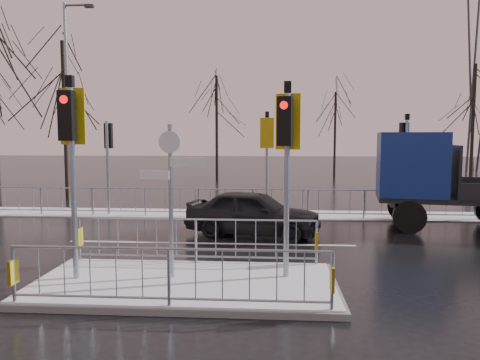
# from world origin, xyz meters

# --- Properties ---
(ground) EXTENTS (120.00, 120.00, 0.00)m
(ground) POSITION_xyz_m (0.00, 0.00, 0.00)
(ground) COLOR black
(ground) RESTS_ON ground
(snow_verge) EXTENTS (30.00, 2.00, 0.04)m
(snow_verge) POSITION_xyz_m (0.00, 8.60, 0.02)
(snow_verge) COLOR silver
(snow_verge) RESTS_ON ground
(lane_markings) EXTENTS (8.00, 11.38, 0.01)m
(lane_markings) POSITION_xyz_m (0.00, -0.33, 0.00)
(lane_markings) COLOR silver
(lane_markings) RESTS_ON ground
(traffic_island) EXTENTS (6.00, 3.04, 4.15)m
(traffic_island) POSITION_xyz_m (-0.01, 0.01, 0.39)
(traffic_island) COLOR slate
(traffic_island) RESTS_ON ground
(far_kerb_fixtures) EXTENTS (18.00, 0.65, 3.83)m
(far_kerb_fixtures) POSITION_xyz_m (0.29, 8.09, 1.02)
(far_kerb_fixtures) COLOR gray
(far_kerb_fixtures) RESTS_ON ground
(car_far_lane) EXTENTS (4.30, 2.51, 1.38)m
(car_far_lane) POSITION_xyz_m (1.15, 4.97, 0.69)
(car_far_lane) COLOR black
(car_far_lane) RESTS_ON ground
(flatbed_truck) EXTENTS (6.99, 3.49, 3.10)m
(flatbed_truck) POSITION_xyz_m (7.14, 6.51, 1.65)
(flatbed_truck) COLOR black
(flatbed_truck) RESTS_ON ground
(tree_near_b) EXTENTS (4.00, 4.00, 7.55)m
(tree_near_b) POSITION_xyz_m (-8.00, 12.50, 5.15)
(tree_near_b) COLOR black
(tree_near_b) RESTS_ON ground
(tree_far_a) EXTENTS (3.75, 3.75, 7.08)m
(tree_far_a) POSITION_xyz_m (-2.00, 22.00, 4.82)
(tree_far_a) COLOR black
(tree_far_a) RESTS_ON ground
(tree_far_b) EXTENTS (3.25, 3.25, 6.14)m
(tree_far_b) POSITION_xyz_m (6.00, 24.00, 4.18)
(tree_far_b) COLOR black
(tree_far_b) RESTS_ON ground
(tree_far_c) EXTENTS (4.00, 4.00, 7.55)m
(tree_far_c) POSITION_xyz_m (14.00, 21.00, 5.15)
(tree_far_c) COLOR black
(tree_far_c) RESTS_ON ground
(street_lamp_left) EXTENTS (1.25, 0.18, 8.20)m
(street_lamp_left) POSITION_xyz_m (-6.43, 9.50, 4.49)
(street_lamp_left) COLOR gray
(street_lamp_left) RESTS_ON ground
(pylon_wires) EXTENTS (70.00, 2.38, 19.97)m
(pylon_wires) POSITION_xyz_m (16.88, 30.00, 11.03)
(pylon_wires) COLOR #2D3033
(pylon_wires) RESTS_ON ground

